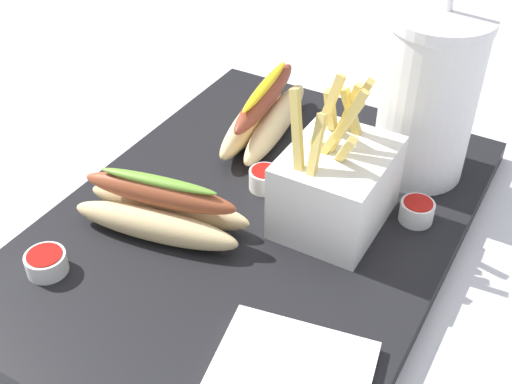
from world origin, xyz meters
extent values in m
cube|color=silver|center=(0.00, 0.00, -0.01)|extent=(2.40, 2.40, 0.02)
cube|color=black|center=(0.00, 0.00, 0.01)|extent=(0.49, 0.35, 0.02)
cylinder|color=white|center=(0.15, -0.10, 0.10)|extent=(0.09, 0.09, 0.16)
cylinder|color=white|center=(0.15, -0.10, 0.18)|extent=(0.10, 0.10, 0.01)
cube|color=white|center=(0.03, -0.06, 0.06)|extent=(0.11, 0.09, 0.08)
cube|color=#E5C660|center=(0.07, -0.05, 0.11)|extent=(0.01, 0.02, 0.06)
cube|color=#E5C660|center=(0.07, -0.06, 0.12)|extent=(0.03, 0.04, 0.07)
cube|color=#E5C660|center=(0.03, -0.06, 0.11)|extent=(0.03, 0.04, 0.07)
cube|color=#E5C660|center=(0.07, -0.06, 0.10)|extent=(0.01, 0.03, 0.07)
cube|color=#E5C660|center=(0.03, -0.07, 0.12)|extent=(0.01, 0.04, 0.08)
cube|color=#E5C660|center=(0.04, -0.04, 0.12)|extent=(0.03, 0.02, 0.08)
cube|color=#E5C660|center=(0.06, -0.04, 0.11)|extent=(0.03, 0.01, 0.07)
cube|color=#E5C660|center=(0.00, -0.04, 0.12)|extent=(0.03, 0.03, 0.09)
cube|color=#E5C660|center=(0.00, -0.06, 0.11)|extent=(0.03, 0.01, 0.07)
cube|color=#E5C660|center=(0.02, -0.07, 0.10)|extent=(0.03, 0.03, 0.06)
ellipsoid|color=#E5C689|center=(-0.04, 0.07, 0.04)|extent=(0.06, 0.16, 0.03)
ellipsoid|color=#E5C689|center=(-0.07, 0.06, 0.04)|extent=(0.06, 0.16, 0.03)
ellipsoid|color=#994728|center=(-0.06, 0.07, 0.06)|extent=(0.05, 0.15, 0.02)
ellipsoid|color=#6B9E33|center=(-0.06, 0.07, 0.07)|extent=(0.03, 0.11, 0.01)
ellipsoid|color=#E5C689|center=(0.13, 0.05, 0.04)|extent=(0.17, 0.05, 0.04)
ellipsoid|color=#E5C689|center=(0.13, 0.08, 0.04)|extent=(0.17, 0.05, 0.04)
ellipsoid|color=brown|center=(0.13, 0.06, 0.07)|extent=(0.16, 0.04, 0.02)
ellipsoid|color=gold|center=(0.13, 0.06, 0.08)|extent=(0.12, 0.03, 0.01)
cylinder|color=white|center=(0.07, -0.13, 0.03)|extent=(0.03, 0.03, 0.02)
cylinder|color=#B2140F|center=(0.07, -0.13, 0.04)|extent=(0.03, 0.03, 0.01)
cylinder|color=white|center=(-0.15, 0.12, 0.03)|extent=(0.04, 0.04, 0.02)
cylinder|color=#B2140F|center=(-0.15, 0.12, 0.04)|extent=(0.03, 0.03, 0.01)
cylinder|color=white|center=(0.04, 0.02, 0.03)|extent=(0.03, 0.03, 0.02)
cylinder|color=#B2140F|center=(0.04, 0.02, 0.04)|extent=(0.03, 0.03, 0.01)
camera|label=1|loc=(-0.41, -0.23, 0.42)|focal=45.78mm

